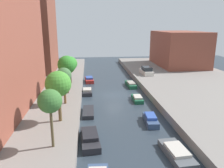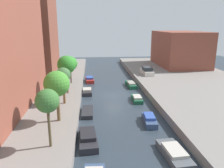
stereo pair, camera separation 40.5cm
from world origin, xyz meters
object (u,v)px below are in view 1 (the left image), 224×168
(moored_boat_right_3, at_px, (131,84))
(moored_boat_left_3, at_px, (87,92))
(moored_boat_left_1, at_px, (90,138))
(moored_boat_right_0, at_px, (177,153))
(street_tree_4, at_px, (70,64))
(moored_boat_right_2, at_px, (137,98))
(apartment_tower_far, at_px, (27,17))
(street_tree_0, at_px, (50,102))
(parked_car, at_px, (146,71))
(low_block_right, at_px, (179,49))
(street_tree_2, at_px, (64,76))
(street_tree_3, at_px, (67,65))
(street_tree_1, at_px, (58,84))
(moored_boat_left_2, at_px, (88,112))
(moored_boat_right_1, at_px, (151,119))
(moored_boat_left_4, at_px, (89,80))

(moored_boat_right_3, bearing_deg, moored_boat_left_3, -154.73)
(moored_boat_left_1, xyz_separation_m, moored_boat_right_0, (7.24, -3.07, -0.08))
(street_tree_4, relative_size, moored_boat_right_2, 1.31)
(apartment_tower_far, distance_m, moored_boat_left_3, 22.25)
(street_tree_0, height_order, parked_car, street_tree_0)
(apartment_tower_far, xyz_separation_m, low_block_right, (34.00, 3.64, -7.13))
(street_tree_2, relative_size, moored_boat_left_3, 1.47)
(street_tree_3, distance_m, moored_boat_right_3, 13.07)
(parked_car, bearing_deg, street_tree_3, -142.00)
(apartment_tower_far, distance_m, street_tree_3, 20.67)
(street_tree_1, height_order, moored_boat_left_3, street_tree_1)
(moored_boat_left_2, bearing_deg, moored_boat_right_1, -25.65)
(street_tree_2, bearing_deg, moored_boat_left_1, -70.12)
(moored_boat_right_3, bearing_deg, moored_boat_right_2, -93.59)
(street_tree_4, bearing_deg, low_block_right, 30.88)
(apartment_tower_far, xyz_separation_m, moored_boat_left_2, (11.96, -22.94, -11.94))
(low_block_right, distance_m, moored_boat_left_3, 29.13)
(street_tree_4, height_order, parked_car, street_tree_4)
(moored_boat_left_4, bearing_deg, street_tree_2, -102.02)
(apartment_tower_far, relative_size, moored_boat_right_0, 5.08)
(apartment_tower_far, distance_m, street_tree_2, 24.60)
(street_tree_4, distance_m, moored_boat_left_1, 19.30)
(street_tree_2, xyz_separation_m, moored_boat_left_2, (2.89, -1.37, -4.36))
(street_tree_2, distance_m, moored_boat_left_2, 5.41)
(street_tree_0, distance_m, parked_car, 30.27)
(moored_boat_left_4, relative_size, moored_boat_right_3, 0.86)
(moored_boat_right_1, relative_size, moored_boat_right_2, 1.05)
(apartment_tower_far, height_order, moored_boat_left_3, apartment_tower_far)
(apartment_tower_far, height_order, low_block_right, apartment_tower_far)
(apartment_tower_far, relative_size, moored_boat_right_1, 6.15)
(street_tree_4, height_order, moored_boat_left_2, street_tree_4)
(street_tree_0, bearing_deg, moored_boat_left_2, 72.35)
(moored_boat_left_3, bearing_deg, street_tree_2, -111.78)
(low_block_right, distance_m, moored_boat_left_2, 34.86)
(street_tree_3, bearing_deg, moored_boat_left_2, -63.33)
(street_tree_4, bearing_deg, street_tree_2, -90.00)
(street_tree_0, xyz_separation_m, moored_boat_left_3, (2.76, 17.34, -4.54))
(apartment_tower_far, relative_size, street_tree_1, 4.22)
(low_block_right, distance_m, street_tree_1, 39.41)
(street_tree_3, distance_m, moored_boat_right_2, 11.21)
(street_tree_2, relative_size, street_tree_4, 1.01)
(apartment_tower_far, xyz_separation_m, moored_boat_right_2, (19.07, -18.73, -11.85))
(street_tree_1, bearing_deg, moored_boat_right_1, 3.45)
(street_tree_2, bearing_deg, street_tree_4, 90.00)
(street_tree_2, bearing_deg, moored_boat_right_2, 15.90)
(parked_car, relative_size, moored_boat_right_1, 1.28)
(street_tree_1, bearing_deg, street_tree_2, 90.00)
(street_tree_1, height_order, street_tree_3, street_tree_3)
(apartment_tower_far, bearing_deg, moored_boat_right_1, -54.23)
(low_block_right, relative_size, street_tree_0, 3.12)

